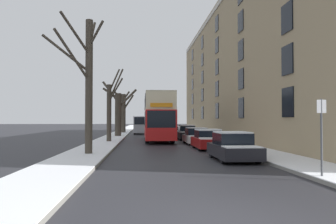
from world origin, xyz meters
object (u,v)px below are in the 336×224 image
parked_car_2 (196,136)px  pedestrian_left_sidewalk (88,136)px  parked_car_3 (186,133)px  parked_car_1 (208,140)px  bare_tree_left_3 (123,112)px  bare_tree_left_0 (87,80)px  parked_car_4 (180,132)px  oncoming_van (141,125)px  double_decker_bus (158,115)px  parked_car_0 (233,147)px  bare_tree_left_2 (118,112)px  bare_tree_left_1 (110,109)px  street_sign_post (321,134)px

parked_car_2 → pedestrian_left_sidewalk: size_ratio=2.51×
parked_car_3 → pedestrian_left_sidewalk: bearing=-126.7°
parked_car_1 → pedestrian_left_sidewalk: pedestrian_left_sidewalk is taller
bare_tree_left_3 → parked_car_1: 28.08m
bare_tree_left_0 → parked_car_2: size_ratio=1.87×
parked_car_4 → oncoming_van: 9.71m
parked_car_3 → double_decker_bus: bearing=-148.5°
oncoming_van → bare_tree_left_3: bearing=142.4°
double_decker_bus → parked_car_0: double_decker_bus is taller
bare_tree_left_2 → double_decker_bus: (4.36, -7.48, -0.51)m
double_decker_bus → parked_car_1: 9.80m
parked_car_4 → bare_tree_left_3: bearing=124.9°
parked_car_1 → bare_tree_left_0: bearing=-153.3°
bare_tree_left_0 → bare_tree_left_3: bearing=89.5°
oncoming_van → parked_car_0: bearing=-81.4°
bare_tree_left_2 → parked_car_0: 24.00m
bare_tree_left_3 → parked_car_1: size_ratio=1.65×
parked_car_0 → oncoming_van: 31.46m
bare_tree_left_1 → oncoming_van: (2.59, 18.20, -1.63)m
bare_tree_left_1 → parked_car_1: bearing=-43.0°
bare_tree_left_2 → bare_tree_left_3: size_ratio=1.02×
bare_tree_left_0 → oncoming_van: (2.83, 28.80, -2.84)m
bare_tree_left_1 → double_decker_bus: size_ratio=0.61×
bare_tree_left_1 → bare_tree_left_3: size_ratio=1.01×
bare_tree_left_2 → oncoming_van: bare_tree_left_2 is taller
bare_tree_left_3 → parked_car_2: 23.39m
parked_car_1 → parked_car_3: bearing=90.0°
double_decker_bus → pedestrian_left_sidewalk: 10.56m
bare_tree_left_3 → parked_car_4: bare_tree_left_3 is taller
parked_car_0 → street_sign_post: bearing=-76.1°
parked_car_0 → street_sign_post: size_ratio=1.49×
double_decker_bus → parked_car_3: (2.98, 1.82, -1.79)m
bare_tree_left_3 → parked_car_2: size_ratio=1.59×
bare_tree_left_1 → bare_tree_left_3: (0.01, 20.19, 0.25)m
bare_tree_left_1 → pedestrian_left_sidewalk: size_ratio=4.02×
bare_tree_left_0 → parked_car_4: 21.98m
bare_tree_left_0 → parked_car_4: size_ratio=1.85×
bare_tree_left_3 → double_decker_bus: 18.36m
parked_car_0 → bare_tree_left_1: bearing=119.5°
double_decker_bus → bare_tree_left_2: bearing=120.2°
bare_tree_left_2 → street_sign_post: bare_tree_left_2 is taller
oncoming_van → street_sign_post: 37.23m
bare_tree_left_1 → double_decker_bus: (4.32, 2.35, -0.49)m
bare_tree_left_1 → pedestrian_left_sidewalk: (-0.82, -6.74, -2.06)m
bare_tree_left_0 → bare_tree_left_1: bare_tree_left_0 is taller
bare_tree_left_2 → bare_tree_left_3: (0.06, 10.36, 0.22)m
bare_tree_left_3 → pedestrian_left_sidewalk: bearing=-91.8°
double_decker_bus → street_sign_post: (4.37, -20.88, -0.93)m
bare_tree_left_0 → parked_car_1: bare_tree_left_0 is taller
parked_car_1 → parked_car_4: (0.00, 16.54, -0.02)m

